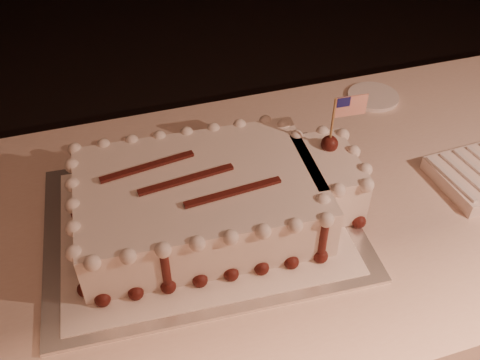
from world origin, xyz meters
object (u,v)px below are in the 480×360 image
object	(u,v)px
cake_board	(201,222)
banquet_table	(292,305)
side_plate	(373,97)
sheet_cake	(216,197)

from	to	relation	value
cake_board	banquet_table	bearing A→B (deg)	5.50
cake_board	side_plate	xyz separation A→B (m)	(0.53, 0.30, 0.00)
cake_board	side_plate	world-z (taller)	side_plate
banquet_table	side_plate	distance (m)	0.57
cake_board	sheet_cake	distance (m)	0.07
banquet_table	cake_board	distance (m)	0.44
sheet_cake	side_plate	size ratio (longest dim) A/B	4.41
banquet_table	sheet_cake	world-z (taller)	sheet_cake
banquet_table	cake_board	world-z (taller)	cake_board
sheet_cake	side_plate	xyz separation A→B (m)	(0.50, 0.30, -0.06)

